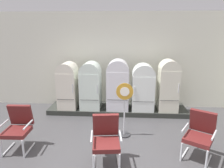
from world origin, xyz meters
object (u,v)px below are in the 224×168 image
object	(u,v)px
armchair_right	(200,133)
sign_stand	(124,112)
refrigerator_1	(91,84)
refrigerator_4	(168,84)
refrigerator_2	(118,83)
armchair_center	(106,137)
refrigerator_3	(143,86)
refrigerator_0	(68,84)
armchair_left	(18,126)

from	to	relation	value
armchair_right	sign_stand	bearing A→B (deg)	153.09
refrigerator_1	refrigerator_4	world-z (taller)	refrigerator_4
refrigerator_2	armchair_right	distance (m)	2.91
armchair_right	refrigerator_2	bearing A→B (deg)	128.68
refrigerator_2	armchair_center	distance (m)	2.60
refrigerator_3	sign_stand	xyz separation A→B (m)	(-0.57, -1.44, -0.28)
armchair_right	sign_stand	world-z (taller)	sign_stand
refrigerator_0	armchair_center	world-z (taller)	refrigerator_0
refrigerator_2	refrigerator_4	size ratio (longest dim) A/B	1.00
refrigerator_3	armchair_right	bearing A→B (deg)	-65.84
refrigerator_0	armchair_left	size ratio (longest dim) A/B	1.47
sign_stand	refrigerator_2	bearing A→B (deg)	98.67
armchair_center	sign_stand	size ratio (longest dim) A/B	0.72
refrigerator_4	refrigerator_2	bearing A→B (deg)	-179.38
refrigerator_2	refrigerator_3	world-z (taller)	refrigerator_2
refrigerator_3	sign_stand	bearing A→B (deg)	-111.60
refrigerator_0	refrigerator_3	size ratio (longest dim) A/B	1.01
refrigerator_3	armchair_center	world-z (taller)	refrigerator_3
armchair_left	armchair_center	world-z (taller)	same
armchair_left	armchair_right	bearing A→B (deg)	-1.05
refrigerator_0	refrigerator_2	xyz separation A→B (m)	(1.60, -0.04, 0.06)
sign_stand	refrigerator_3	bearing A→B (deg)	68.40
refrigerator_3	refrigerator_0	bearing A→B (deg)	178.88
refrigerator_1	armchair_right	distance (m)	3.53
refrigerator_1	armchair_center	bearing A→B (deg)	-74.32
refrigerator_0	refrigerator_3	bearing A→B (deg)	-1.12
refrigerator_3	armchair_left	distance (m)	3.67
refrigerator_4	armchair_right	distance (m)	2.32
refrigerator_3	armchair_right	distance (m)	2.48
refrigerator_1	refrigerator_4	xyz separation A→B (m)	(2.43, -0.03, 0.06)
refrigerator_4	armchair_center	bearing A→B (deg)	-123.55
sign_stand	refrigerator_1	bearing A→B (deg)	126.20
armchair_right	refrigerator_1	bearing A→B (deg)	139.36
refrigerator_2	armchair_right	world-z (taller)	refrigerator_2
armchair_left	armchair_center	bearing A→B (deg)	-10.81
refrigerator_0	refrigerator_1	xyz separation A→B (m)	(0.74, -0.00, 0.01)
armchair_center	refrigerator_1	bearing A→B (deg)	105.68
refrigerator_1	armchair_center	xyz separation A→B (m)	(0.73, -2.60, -0.39)
armchair_center	armchair_left	bearing A→B (deg)	169.19
armchair_left	refrigerator_2	bearing A→B (deg)	45.33
refrigerator_2	sign_stand	world-z (taller)	refrigerator_2
refrigerator_1	sign_stand	world-z (taller)	refrigerator_1
refrigerator_2	armchair_center	xyz separation A→B (m)	(-0.14, -2.55, -0.44)
refrigerator_4	armchair_left	world-z (taller)	refrigerator_4
refrigerator_0	armchair_left	distance (m)	2.31
refrigerator_1	refrigerator_2	xyz separation A→B (m)	(0.87, -0.04, 0.05)
refrigerator_0	sign_stand	world-z (taller)	refrigerator_0
refrigerator_0	armchair_center	xyz separation A→B (m)	(1.46, -2.60, -0.39)
armchair_right	refrigerator_4	bearing A→B (deg)	95.77
refrigerator_1	armchair_center	world-z (taller)	refrigerator_1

